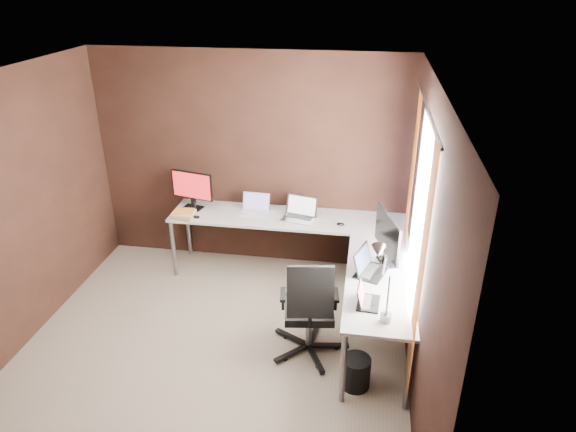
# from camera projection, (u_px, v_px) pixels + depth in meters

# --- Properties ---
(room) EXTENTS (3.60, 3.60, 2.50)m
(room) POSITION_uv_depth(u_px,v_px,m) (244.00, 231.00, 4.28)
(room) COLOR gray
(room) RESTS_ON ground
(desk) EXTENTS (2.65, 2.25, 0.73)m
(desk) POSITION_uv_depth(u_px,v_px,m) (315.00, 243.00, 5.34)
(desk) COLOR silver
(desk) RESTS_ON ground
(drawer_pedestal) EXTENTS (0.42, 0.50, 0.60)m
(drawer_pedestal) POSITION_uv_depth(u_px,v_px,m) (370.00, 273.00, 5.51)
(drawer_pedestal) COLOR silver
(drawer_pedestal) RESTS_ON ground
(monitor_left) EXTENTS (0.50, 0.19, 0.44)m
(monitor_left) POSITION_uv_depth(u_px,v_px,m) (192.00, 188.00, 5.89)
(monitor_left) COLOR black
(monitor_left) RESTS_ON desk
(monitor_right) EXTENTS (0.23, 0.58, 0.50)m
(monitor_right) POSITION_uv_depth(u_px,v_px,m) (388.00, 236.00, 4.75)
(monitor_right) COLOR black
(monitor_right) RESTS_ON desk
(laptop_white) EXTENTS (0.32, 0.24, 0.21)m
(laptop_white) POSITION_uv_depth(u_px,v_px,m) (255.00, 208.00, 5.87)
(laptop_white) COLOR silver
(laptop_white) RESTS_ON desk
(laptop_silver) EXTENTS (0.41, 0.33, 0.24)m
(laptop_silver) POSITION_uv_depth(u_px,v_px,m) (300.00, 214.00, 5.73)
(laptop_silver) COLOR silver
(laptop_silver) RESTS_ON desk
(laptop_black_big) EXTENTS (0.34, 0.41, 0.23)m
(laptop_black_big) POSITION_uv_depth(u_px,v_px,m) (368.00, 267.00, 4.71)
(laptop_black_big) COLOR black
(laptop_black_big) RESTS_ON desk
(laptop_black_small) EXTENTS (0.20, 0.27, 0.18)m
(laptop_black_small) POSITION_uv_depth(u_px,v_px,m) (366.00, 299.00, 4.26)
(laptop_black_small) COLOR black
(laptop_black_small) RESTS_ON desk
(book_stack) EXTENTS (0.28, 0.23, 0.08)m
(book_stack) POSITION_uv_depth(u_px,v_px,m) (184.00, 214.00, 5.75)
(book_stack) COLOR tan
(book_stack) RESTS_ON desk
(mouse_left) EXTENTS (0.10, 0.07, 0.03)m
(mouse_left) POSITION_uv_depth(u_px,v_px,m) (196.00, 217.00, 5.73)
(mouse_left) COLOR black
(mouse_left) RESTS_ON desk
(mouse_corner) EXTENTS (0.10, 0.08, 0.03)m
(mouse_corner) POSITION_uv_depth(u_px,v_px,m) (341.00, 224.00, 5.57)
(mouse_corner) COLOR black
(mouse_corner) RESTS_ON desk
(desk_lamp) EXTENTS (0.20, 0.24, 0.65)m
(desk_lamp) POSITION_uv_depth(u_px,v_px,m) (381.00, 272.00, 3.96)
(desk_lamp) COLOR slate
(desk_lamp) RESTS_ON desk
(office_chair) EXTENTS (0.57, 0.58, 1.02)m
(office_chair) POSITION_uv_depth(u_px,v_px,m) (309.00, 325.00, 4.70)
(office_chair) COLOR black
(office_chair) RESTS_ON ground
(wastebasket) EXTENTS (0.30, 0.30, 0.29)m
(wastebasket) POSITION_uv_depth(u_px,v_px,m) (356.00, 372.00, 4.38)
(wastebasket) COLOR black
(wastebasket) RESTS_ON ground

